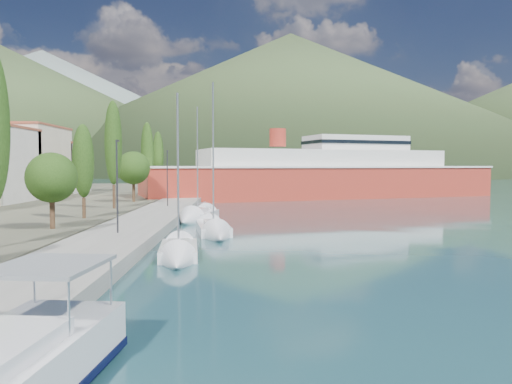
{
  "coord_description": "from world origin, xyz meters",
  "views": [
    {
      "loc": [
        -0.92,
        -17.71,
        5.16
      ],
      "look_at": [
        0.0,
        14.0,
        3.5
      ],
      "focal_mm": 35.0,
      "sensor_mm": 36.0,
      "label": 1
    }
  ],
  "objects": [
    {
      "name": "sailboat_far",
      "position": [
        -5.41,
        28.28,
        0.33
      ],
      "size": [
        4.06,
        8.34,
        11.75
      ],
      "color": "silver",
      "rests_on": "ground"
    },
    {
      "name": "hills_far",
      "position": [
        138.59,
        618.73,
        77.39
      ],
      "size": [
        1480.0,
        900.0,
        180.0
      ],
      "color": "gray",
      "rests_on": "ground"
    },
    {
      "name": "ground",
      "position": [
        0.0,
        120.0,
        0.0
      ],
      "size": [
        1400.0,
        1400.0,
        0.0
      ],
      "primitive_type": "plane",
      "color": "#1F464D"
    },
    {
      "name": "lamp_posts",
      "position": [
        -9.0,
        14.92,
        4.08
      ],
      "size": [
        0.15,
        44.25,
        6.06
      ],
      "color": "#2D2D33",
      "rests_on": "quay"
    },
    {
      "name": "sailboat_mid",
      "position": [
        -2.81,
        18.59,
        0.3
      ],
      "size": [
        3.54,
        8.82,
        12.35
      ],
      "color": "silver",
      "rests_on": "ground"
    },
    {
      "name": "sailboat_near",
      "position": [
        -4.36,
        9.06,
        0.28
      ],
      "size": [
        2.76,
        7.16,
        10.05
      ],
      "color": "silver",
      "rests_on": "ground"
    },
    {
      "name": "tree_row",
      "position": [
        -14.36,
        32.86,
        5.91
      ],
      "size": [
        4.11,
        64.22,
        11.3
      ],
      "color": "#47301E",
      "rests_on": "land_strip"
    },
    {
      "name": "hills_near",
      "position": [
        98.04,
        372.5,
        49.18
      ],
      "size": [
        1010.0,
        520.0,
        115.0
      ],
      "color": "#3B4F2B",
      "rests_on": "ground"
    },
    {
      "name": "quay",
      "position": [
        -9.0,
        26.0,
        0.4
      ],
      "size": [
        5.0,
        88.0,
        0.8
      ],
      "primitive_type": "cube",
      "color": "gray",
      "rests_on": "ground"
    },
    {
      "name": "ferry",
      "position": [
        12.65,
        63.36,
        3.53
      ],
      "size": [
        59.37,
        29.77,
        11.6
      ],
      "color": "#AF3122",
      "rests_on": "ground"
    }
  ]
}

